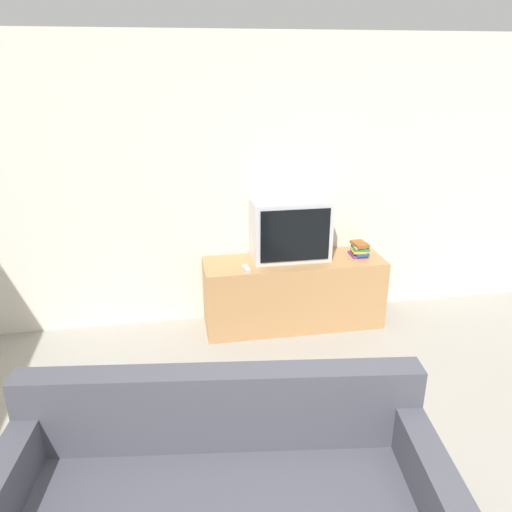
{
  "coord_description": "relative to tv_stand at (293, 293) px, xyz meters",
  "views": [
    {
      "loc": [
        -0.76,
        -1.38,
        2.34
      ],
      "look_at": [
        -0.08,
        2.42,
        0.84
      ],
      "focal_mm": 35.0,
      "sensor_mm": 36.0,
      "label": 1
    }
  ],
  "objects": [
    {
      "name": "remote_on_stand",
      "position": [
        -0.47,
        -0.14,
        0.34
      ],
      "size": [
        0.06,
        0.15,
        0.02
      ],
      "rotation": [
        0.0,
        0.0,
        0.11
      ],
      "color": "#B7B7B7",
      "rests_on": "tv_stand"
    },
    {
      "name": "television",
      "position": [
        -0.03,
        0.07,
        0.6
      ],
      "size": [
        0.7,
        0.35,
        0.55
      ],
      "color": "silver",
      "rests_on": "tv_stand"
    },
    {
      "name": "book_stack",
      "position": [
        0.62,
        0.01,
        0.39
      ],
      "size": [
        0.17,
        0.19,
        0.13
      ],
      "color": "#7A3884",
      "rests_on": "tv_stand"
    },
    {
      "name": "wall_back",
      "position": [
        -0.33,
        0.3,
        0.98
      ],
      "size": [
        9.0,
        0.06,
        2.6
      ],
      "color": "silver",
      "rests_on": "ground_plane"
    },
    {
      "name": "tv_stand",
      "position": [
        0.0,
        0.0,
        0.0
      ],
      "size": [
        1.66,
        0.5,
        0.65
      ],
      "color": "tan",
      "rests_on": "ground_plane"
    }
  ]
}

